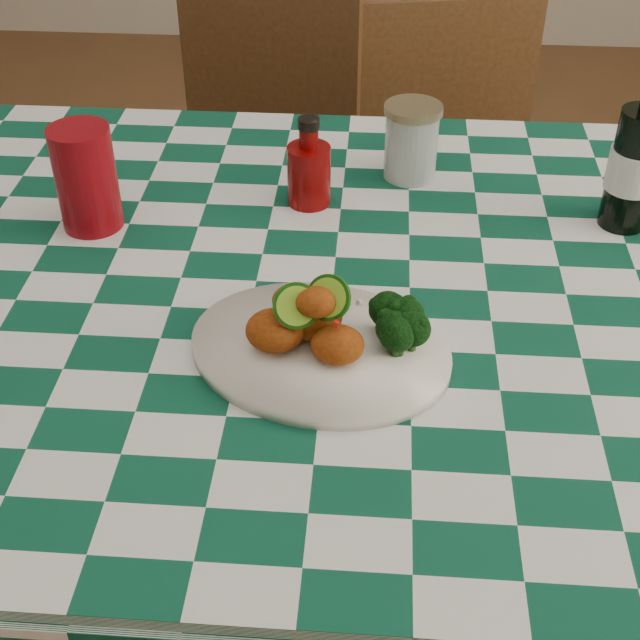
# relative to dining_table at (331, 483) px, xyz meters

# --- Properties ---
(ground) EXTENTS (5.00, 5.00, 0.00)m
(ground) POSITION_rel_dining_table_xyz_m (0.00, 0.00, -0.39)
(ground) COLOR brown
(ground) RESTS_ON ground
(dining_table) EXTENTS (1.66, 1.06, 0.79)m
(dining_table) POSITION_rel_dining_table_xyz_m (0.00, 0.00, 0.00)
(dining_table) COLOR #0C4933
(dining_table) RESTS_ON ground
(plate) EXTENTS (0.37, 0.32, 0.02)m
(plate) POSITION_rel_dining_table_xyz_m (-0.01, -0.15, 0.40)
(plate) COLOR white
(plate) RESTS_ON dining_table
(fried_chicken_pile) EXTENTS (0.13, 0.10, 0.08)m
(fried_chicken_pile) POSITION_rel_dining_table_xyz_m (-0.01, -0.15, 0.45)
(fried_chicken_pile) COLOR #A4410F
(fried_chicken_pile) RESTS_ON plate
(broccoli_side) EXTENTS (0.07, 0.07, 0.05)m
(broccoli_side) POSITION_rel_dining_table_xyz_m (0.08, -0.14, 0.44)
(broccoli_side) COLOR black
(broccoli_side) RESTS_ON plate
(red_tumbler) EXTENTS (0.09, 0.09, 0.15)m
(red_tumbler) POSITION_rel_dining_table_xyz_m (-0.36, 0.12, 0.47)
(red_tumbler) COLOR maroon
(red_tumbler) RESTS_ON dining_table
(ketchup_bottle) EXTENTS (0.07, 0.07, 0.14)m
(ketchup_bottle) POSITION_rel_dining_table_xyz_m (-0.05, 0.21, 0.46)
(ketchup_bottle) COLOR #700506
(ketchup_bottle) RESTS_ON dining_table
(mason_jar) EXTENTS (0.12, 0.12, 0.12)m
(mason_jar) POSITION_rel_dining_table_xyz_m (0.10, 0.31, 0.45)
(mason_jar) COLOR #B2BCBA
(mason_jar) RESTS_ON dining_table
(beer_bottle) EXTENTS (0.08, 0.08, 0.25)m
(beer_bottle) POSITION_rel_dining_table_xyz_m (0.41, 0.18, 0.52)
(beer_bottle) COLOR black
(beer_bottle) RESTS_ON dining_table
(wooden_chair_left) EXTENTS (0.52, 0.54, 0.91)m
(wooden_chair_left) POSITION_rel_dining_table_xyz_m (-0.24, 0.71, 0.06)
(wooden_chair_left) COLOR #472814
(wooden_chair_left) RESTS_ON ground
(wooden_chair_right) EXTENTS (0.48, 0.49, 0.88)m
(wooden_chair_right) POSITION_rel_dining_table_xyz_m (0.22, 0.70, 0.05)
(wooden_chair_right) COLOR #472814
(wooden_chair_right) RESTS_ON ground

